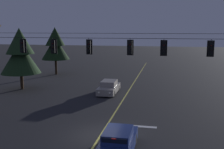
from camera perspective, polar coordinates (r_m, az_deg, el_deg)
The scene contains 14 objects.
ground_plane at distance 18.52m, azimuth -2.45°, elevation -12.64°, with size 180.00×180.00×0.00m, color black.
lane_centre_stripe at distance 26.77m, azimuth 2.15°, elevation -5.54°, with size 0.14×60.00×0.01m, color #D1C64C.
stop_bar_paint at distance 20.29m, azimuth 4.44°, elevation -10.62°, with size 3.40×0.36×0.01m, color silver.
signal_span_assembly at distance 20.16m, azimuth -0.57°, elevation 1.05°, with size 20.92×0.32×7.70m.
traffic_light_leftmost at distance 22.43m, azimuth -18.13°, elevation 5.65°, with size 0.48×0.41×1.22m.
traffic_light_left_inner at distance 21.30m, azimuth -12.16°, elevation 5.72°, with size 0.48×0.41×1.22m.
traffic_light_centre at distance 20.34m, azimuth -4.87°, elevation 5.73°, with size 0.48×0.41×1.22m.
traffic_light_right_inner at distance 19.70m, azimuth 3.77°, elevation 5.61°, with size 0.48×0.41×1.22m.
traffic_light_rightmost at distance 19.52m, azimuth 10.72°, elevation 5.43°, with size 0.48×0.41×1.22m.
traffic_light_far_right at distance 19.73m, azimuth 19.90°, elevation 5.06°, with size 0.48×0.41×1.22m.
car_waiting_near_lane at distance 16.01m, azimuth 1.26°, elevation -13.83°, with size 1.80×4.33×1.39m.
car_oncoming_lead at distance 29.72m, azimuth -0.66°, elevation -2.71°, with size 1.80×4.42×1.39m.
tree_verge_near at distance 32.90m, azimuth -18.57°, elevation 4.28°, with size 4.49×4.49×7.04m.
tree_verge_far at distance 42.22m, azimuth -11.73°, elevation 6.04°, with size 4.18×4.18×7.13m.
Camera 1 is at (4.17, -16.61, 7.04)m, focal length 43.90 mm.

